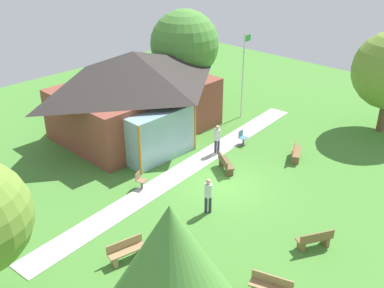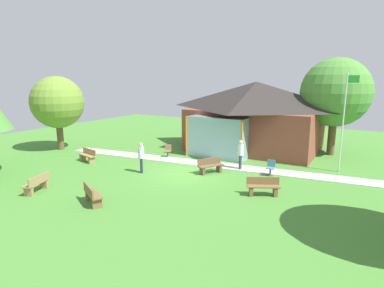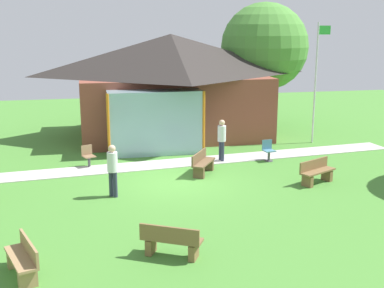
# 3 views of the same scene
# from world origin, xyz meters

# --- Properties ---
(ground_plane) EXTENTS (44.00, 44.00, 0.00)m
(ground_plane) POSITION_xyz_m (0.00, 0.00, 0.00)
(ground_plane) COLOR #478433
(pavilion) EXTENTS (10.00, 8.07, 5.05)m
(pavilion) POSITION_xyz_m (1.13, 7.81, 2.63)
(pavilion) COLOR brown
(pavilion) RESTS_ON ground_plane
(footpath) EXTENTS (20.45, 3.41, 0.03)m
(footpath) POSITION_xyz_m (0.00, 2.33, 0.01)
(footpath) COLOR #BCB7B2
(footpath) RESTS_ON ground_plane
(flagpole) EXTENTS (0.64, 0.08, 5.61)m
(flagpole) POSITION_xyz_m (7.47, 4.67, 3.09)
(flagpole) COLOR silver
(flagpole) RESTS_ON ground_plane
(bench_rear_near_path) EXTENTS (1.17, 1.51, 0.84)m
(bench_rear_near_path) POSITION_xyz_m (1.14, 0.72, 0.40)
(bench_rear_near_path) COLOR brown
(bench_rear_near_path) RESTS_ON ground_plane
(bench_front_left) EXTENTS (0.91, 1.56, 0.84)m
(bench_front_left) POSITION_xyz_m (-4.55, -6.17, 0.40)
(bench_front_left) COLOR #9E7A51
(bench_front_left) RESTS_ON ground_plane
(bench_mid_left) EXTENTS (1.56, 0.75, 0.84)m
(bench_mid_left) POSITION_xyz_m (-6.83, -1.02, 0.40)
(bench_mid_left) COLOR #9E7A51
(bench_mid_left) RESTS_ON ground_plane
(bench_front_center) EXTENTS (1.53, 1.11, 0.84)m
(bench_front_center) POSITION_xyz_m (-1.17, -5.91, 0.40)
(bench_front_center) COLOR brown
(bench_front_center) RESTS_ON ground_plane
(bench_mid_right) EXTENTS (1.54, 1.08, 0.84)m
(bench_mid_right) POSITION_xyz_m (4.84, -1.22, 0.40)
(bench_mid_right) COLOR brown
(bench_mid_right) RESTS_ON ground_plane
(patio_chair_west) EXTENTS (0.57, 0.57, 0.86)m
(patio_chair_west) POSITION_xyz_m (-3.07, 2.60, 0.42)
(patio_chair_west) COLOR #8C6B4C
(patio_chair_west) RESTS_ON ground_plane
(patio_chair_lawn_spare) EXTENTS (0.49, 0.49, 0.86)m
(patio_chair_lawn_spare) POSITION_xyz_m (4.23, 2.01, 0.42)
(patio_chair_lawn_spare) COLOR teal
(patio_chair_lawn_spare) RESTS_ON ground_plane
(visitor_on_path) EXTENTS (0.34, 0.34, 1.74)m
(visitor_on_path) POSITION_xyz_m (2.31, 2.32, 1.02)
(visitor_on_path) COLOR #2D3347
(visitor_on_path) RESTS_ON ground_plane
(visitor_strolling_lawn) EXTENTS (0.34, 0.34, 1.74)m
(visitor_strolling_lawn) POSITION_xyz_m (-2.30, -1.17, 1.02)
(visitor_strolling_lawn) COLOR #2D3347
(visitor_strolling_lawn) RESTS_ON ground_plane
(tree_behind_pavilion_right) EXTENTS (4.66, 4.66, 6.68)m
(tree_behind_pavilion_right) POSITION_xyz_m (6.44, 8.97, 4.33)
(tree_behind_pavilion_right) COLOR brown
(tree_behind_pavilion_right) RESTS_ON ground_plane
(tree_lawn_corner) EXTENTS (4.26, 4.26, 6.41)m
(tree_lawn_corner) POSITION_xyz_m (-9.51, -6.47, 4.47)
(tree_lawn_corner) COLOR brown
(tree_lawn_corner) RESTS_ON ground_plane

